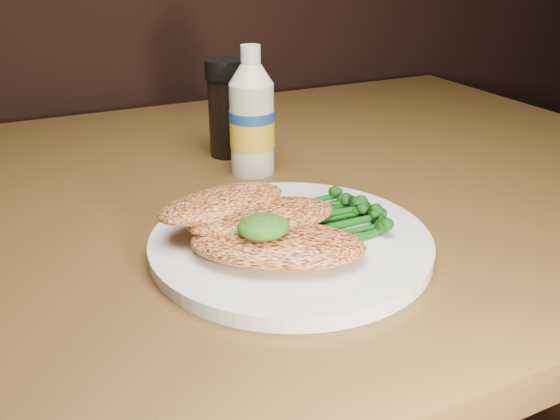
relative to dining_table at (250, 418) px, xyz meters
name	(u,v)px	position (x,y,z in m)	size (l,w,h in m)	color
dining_table	(250,418)	(0.00, 0.00, 0.00)	(1.20, 0.80, 0.75)	#543A19
plate	(291,242)	(-0.02, -0.17, 0.38)	(0.27, 0.27, 0.01)	white
chicken_front	(278,244)	(-0.05, -0.20, 0.40)	(0.15, 0.08, 0.02)	#F38E4D
chicken_mid	(262,217)	(-0.05, -0.16, 0.41)	(0.14, 0.07, 0.02)	#F38E4D
chicken_back	(222,203)	(-0.07, -0.13, 0.42)	(0.13, 0.07, 0.02)	#F38E4D
pesto_front	(263,227)	(-0.06, -0.20, 0.42)	(0.05, 0.04, 0.02)	#143708
broccolini_bundle	(326,217)	(0.02, -0.17, 0.40)	(0.13, 0.10, 0.02)	#125011
mayo_bottle	(252,111)	(0.03, 0.03, 0.45)	(0.06, 0.06, 0.16)	beige
pepper_grinder	(227,108)	(0.02, 0.11, 0.44)	(0.05, 0.05, 0.13)	black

